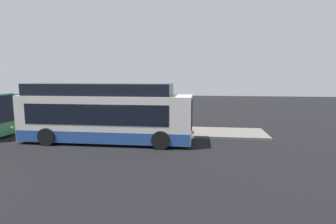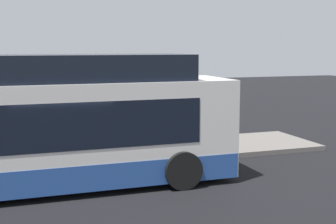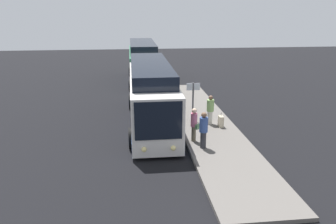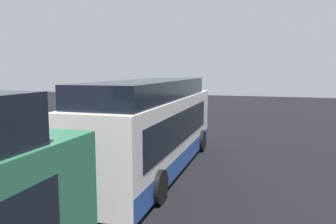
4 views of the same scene
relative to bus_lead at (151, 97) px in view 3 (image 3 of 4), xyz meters
The scene contains 9 objects.
ground 1.75m from the bus_lead, ahead, with size 80.00×80.00×0.00m, color black.
platform 3.61m from the bus_lead, 81.05° to the left, with size 20.00×3.30×0.17m.
bus_lead is the anchor object (origin of this frame).
bus_second 12.23m from the bus_lead, behind, with size 10.46×2.78×3.75m.
passenger_boarding 4.12m from the bus_lead, 29.08° to the left, with size 0.59×0.55×1.77m.
passenger_waiting 3.63m from the bus_lead, 73.22° to the left, with size 0.60×0.60×1.74m.
passenger_with_bags 5.03m from the bus_lead, 27.01° to the left, with size 0.55×0.55×1.84m.
suitcase 4.42m from the bus_lead, 67.73° to the left, with size 0.45×0.24×0.89m.
sign_post 2.55m from the bus_lead, 83.23° to the left, with size 0.10×0.81×2.38m.
Camera 3 is at (18.58, -1.08, 6.71)m, focal length 35.00 mm.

